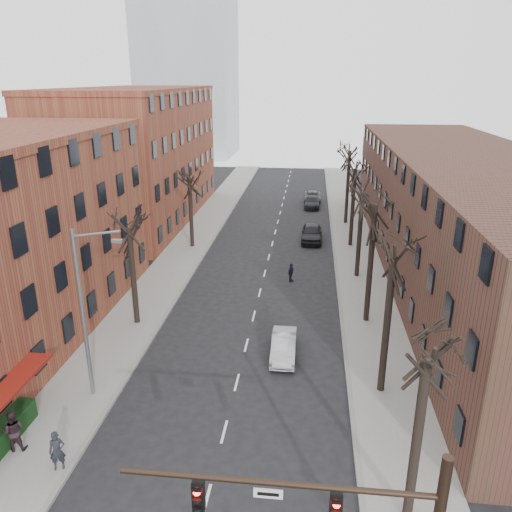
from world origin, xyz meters
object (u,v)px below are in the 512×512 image
(parked_car_mid, at_px, (312,202))
(pedestrian_a, at_px, (57,451))
(silver_sedan, at_px, (284,346))
(parked_car_near, at_px, (312,233))

(parked_car_mid, bearing_deg, pedestrian_a, -101.70)
(silver_sedan, relative_size, parked_car_near, 0.80)
(parked_car_near, relative_size, pedestrian_a, 2.85)
(pedestrian_a, bearing_deg, parked_car_mid, 56.49)
(parked_car_near, distance_m, pedestrian_a, 34.09)
(parked_car_near, xyz_separation_m, pedestrian_a, (-10.25, -32.52, 0.17))
(silver_sedan, height_order, parked_car_mid, parked_car_mid)
(parked_car_near, height_order, parked_car_mid, parked_car_near)
(silver_sedan, relative_size, parked_car_mid, 0.86)
(silver_sedan, distance_m, parked_car_mid, 36.22)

